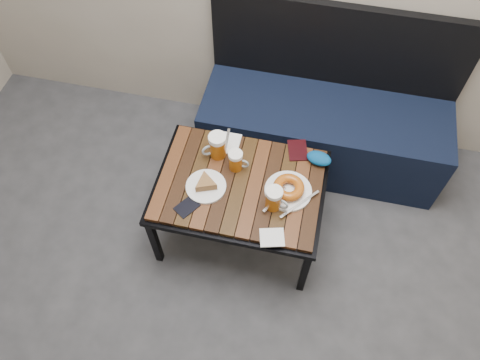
% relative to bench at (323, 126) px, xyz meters
% --- Properties ---
extents(room_shell, '(4.00, 4.00, 4.00)m').
position_rel_bench_xyz_m(room_shell, '(-0.24, -1.26, 1.48)').
color(room_shell, gray).
rests_on(room_shell, ground).
extents(bench, '(1.40, 0.50, 0.95)m').
position_rel_bench_xyz_m(bench, '(0.00, 0.00, 0.00)').
color(bench, black).
rests_on(bench, ground).
extents(cafe_table, '(0.84, 0.62, 0.47)m').
position_rel_bench_xyz_m(cafe_table, '(-0.36, -0.63, 0.16)').
color(cafe_table, black).
rests_on(cafe_table, ground).
extents(beer_mug_left, '(0.13, 0.12, 0.14)m').
position_rel_bench_xyz_m(beer_mug_left, '(-0.51, -0.48, 0.27)').
color(beer_mug_left, '#9C4D0C').
rests_on(beer_mug_left, cafe_table).
extents(beer_mug_centre, '(0.11, 0.07, 0.11)m').
position_rel_bench_xyz_m(beer_mug_centre, '(-0.40, -0.54, 0.26)').
color(beer_mug_centre, '#9C4D0C').
rests_on(beer_mug_centre, cafe_table).
extents(beer_mug_right, '(0.12, 0.10, 0.13)m').
position_rel_bench_xyz_m(beer_mug_right, '(-0.18, -0.72, 0.26)').
color(beer_mug_right, '#9C4D0C').
rests_on(beer_mug_right, cafe_table).
extents(plate_pie, '(0.20, 0.20, 0.06)m').
position_rel_bench_xyz_m(plate_pie, '(-0.52, -0.69, 0.22)').
color(plate_pie, white).
rests_on(plate_pie, cafe_table).
extents(plate_bagel, '(0.26, 0.28, 0.06)m').
position_rel_bench_xyz_m(plate_bagel, '(-0.13, -0.63, 0.23)').
color(plate_bagel, white).
rests_on(plate_bagel, cafe_table).
extents(napkin_left, '(0.14, 0.18, 0.01)m').
position_rel_bench_xyz_m(napkin_left, '(-0.49, -0.40, 0.20)').
color(napkin_left, white).
rests_on(napkin_left, cafe_table).
extents(napkin_right, '(0.13, 0.12, 0.01)m').
position_rel_bench_xyz_m(napkin_right, '(-0.16, -0.89, 0.20)').
color(napkin_right, white).
rests_on(napkin_right, cafe_table).
extents(passport_navy, '(0.13, 0.13, 0.01)m').
position_rel_bench_xyz_m(passport_navy, '(-0.58, -0.82, 0.20)').
color(passport_navy, black).
rests_on(passport_navy, cafe_table).
extents(passport_burgundy, '(0.13, 0.15, 0.01)m').
position_rel_bench_xyz_m(passport_burgundy, '(-0.12, -0.37, 0.20)').
color(passport_burgundy, black).
rests_on(passport_burgundy, cafe_table).
extents(knit_pouch, '(0.14, 0.10, 0.06)m').
position_rel_bench_xyz_m(knit_pouch, '(-0.00, -0.41, 0.23)').
color(knit_pouch, navy).
rests_on(knit_pouch, cafe_table).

